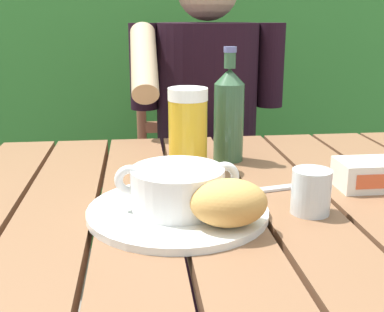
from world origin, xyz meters
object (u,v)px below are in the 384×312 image
(person_eating, at_px, (207,120))
(serving_plate, at_px, (178,211))
(water_glass_small, at_px, (311,192))
(table_knife, at_px, (254,191))
(chair_near_diner, at_px, (200,175))
(bread_roll, at_px, (227,203))
(beer_glass, at_px, (188,129))
(beer_bottle, at_px, (229,113))
(butter_tub, at_px, (366,174))
(soup_bowl, at_px, (178,187))

(person_eating, height_order, serving_plate, person_eating)
(water_glass_small, distance_m, table_knife, 0.13)
(chair_near_diner, distance_m, person_eating, 0.32)
(person_eating, bearing_deg, bread_roll, -96.27)
(chair_near_diner, bearing_deg, table_knife, -90.91)
(chair_near_diner, relative_size, beer_glass, 5.79)
(beer_glass, bearing_deg, water_glass_small, -56.16)
(person_eating, bearing_deg, water_glass_small, -85.66)
(beer_bottle, bearing_deg, beer_glass, -148.97)
(beer_bottle, xyz_separation_m, butter_tub, (0.22, -0.21, -0.08))
(chair_near_diner, bearing_deg, butter_tub, -76.94)
(person_eating, height_order, butter_tub, person_eating)
(bread_roll, bearing_deg, butter_tub, 29.21)
(chair_near_diner, relative_size, table_knife, 5.83)
(chair_near_diner, xyz_separation_m, person_eating, (-0.00, -0.20, 0.25))
(person_eating, bearing_deg, beer_glass, -102.69)
(person_eating, relative_size, bread_roll, 10.44)
(table_knife, bearing_deg, soup_bowl, -149.73)
(serving_plate, xyz_separation_m, beer_glass, (0.04, 0.24, 0.08))
(soup_bowl, height_order, beer_bottle, beer_bottle)
(bread_roll, bearing_deg, serving_plate, 130.60)
(bread_roll, relative_size, table_knife, 0.69)
(person_eating, relative_size, table_knife, 7.18)
(beer_glass, bearing_deg, butter_tub, -25.84)
(butter_tub, height_order, table_knife, butter_tub)
(chair_near_diner, height_order, water_glass_small, chair_near_diner)
(water_glass_small, bearing_deg, table_knife, 124.23)
(soup_bowl, distance_m, table_knife, 0.18)
(beer_glass, xyz_separation_m, butter_tub, (0.32, -0.16, -0.06))
(table_knife, bearing_deg, beer_glass, 123.58)
(chair_near_diner, relative_size, serving_plate, 3.37)
(serving_plate, bearing_deg, soup_bowl, 26.57)
(beer_bottle, bearing_deg, water_glass_small, -76.23)
(beer_bottle, distance_m, butter_tub, 0.32)
(chair_near_diner, height_order, serving_plate, chair_near_diner)
(person_eating, relative_size, water_glass_small, 16.60)
(soup_bowl, xyz_separation_m, beer_glass, (0.04, 0.24, 0.04))
(serving_plate, relative_size, beer_glass, 1.72)
(soup_bowl, height_order, water_glass_small, soup_bowl)
(table_knife, bearing_deg, water_glass_small, -55.77)
(serving_plate, height_order, soup_bowl, soup_bowl)
(serving_plate, distance_m, beer_bottle, 0.35)
(soup_bowl, height_order, butter_tub, soup_bowl)
(soup_bowl, distance_m, water_glass_small, 0.22)
(beer_glass, bearing_deg, table_knife, -56.42)
(person_eating, xyz_separation_m, table_knife, (-0.01, -0.67, 0.01))
(beer_bottle, xyz_separation_m, table_knife, (0.01, -0.22, -0.10))
(table_knife, bearing_deg, bread_roll, -116.36)
(water_glass_small, distance_m, butter_tub, 0.18)
(table_knife, bearing_deg, person_eating, 89.06)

